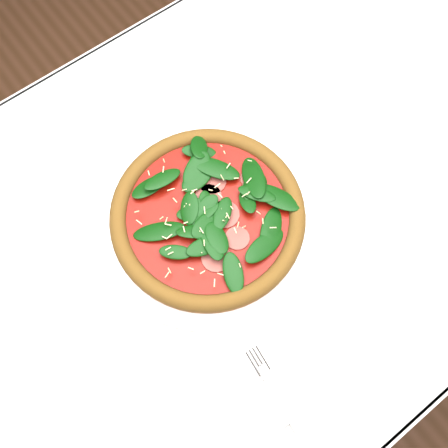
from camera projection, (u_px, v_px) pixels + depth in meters
ground at (231, 302)px, 1.50m from camera, size 6.00×6.00×0.00m
dining_table at (236, 227)px, 0.89m from camera, size 1.21×0.81×0.75m
plate at (208, 219)px, 0.78m from camera, size 0.35×0.35×0.01m
pizza at (208, 214)px, 0.76m from camera, size 0.30×0.30×0.04m
napkin at (280, 399)px, 0.69m from camera, size 0.14×0.07×0.01m
fork at (272, 384)px, 0.69m from camera, size 0.03×0.13×0.00m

